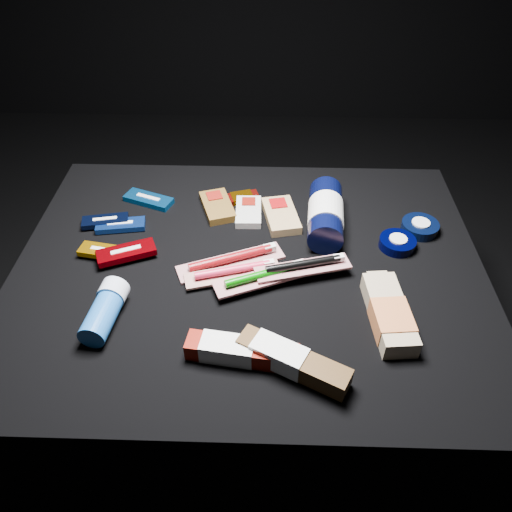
{
  "coord_description": "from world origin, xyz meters",
  "views": [
    {
      "loc": [
        0.04,
        -0.76,
        1.11
      ],
      "look_at": [
        0.01,
        0.01,
        0.42
      ],
      "focal_mm": 35.0,
      "sensor_mm": 36.0,
      "label": 1
    }
  ],
  "objects_px": {
    "bodywash_bottle": "(389,315)",
    "toothpaste_carton_red": "(237,351)",
    "lotion_bottle": "(326,214)",
    "deodorant_stick": "(105,310)"
  },
  "relations": [
    {
      "from": "bodywash_bottle",
      "to": "toothpaste_carton_red",
      "type": "height_order",
      "value": "bodywash_bottle"
    },
    {
      "from": "toothpaste_carton_red",
      "to": "lotion_bottle",
      "type": "bearing_deg",
      "value": 72.4
    },
    {
      "from": "bodywash_bottle",
      "to": "toothpaste_carton_red",
      "type": "xyz_separation_m",
      "value": [
        -0.27,
        -0.09,
        -0.0
      ]
    },
    {
      "from": "lotion_bottle",
      "to": "deodorant_stick",
      "type": "height_order",
      "value": "lotion_bottle"
    },
    {
      "from": "lotion_bottle",
      "to": "deodorant_stick",
      "type": "bearing_deg",
      "value": -141.13
    },
    {
      "from": "toothpaste_carton_red",
      "to": "deodorant_stick",
      "type": "bearing_deg",
      "value": 170.38
    },
    {
      "from": "bodywash_bottle",
      "to": "deodorant_stick",
      "type": "xyz_separation_m",
      "value": [
        -0.52,
        -0.01,
        0.01
      ]
    },
    {
      "from": "lotion_bottle",
      "to": "toothpaste_carton_red",
      "type": "distance_m",
      "value": 0.41
    },
    {
      "from": "lotion_bottle",
      "to": "bodywash_bottle",
      "type": "distance_m",
      "value": 0.3
    },
    {
      "from": "deodorant_stick",
      "to": "toothpaste_carton_red",
      "type": "relative_size",
      "value": 0.68
    }
  ]
}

